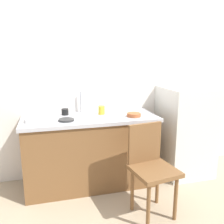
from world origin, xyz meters
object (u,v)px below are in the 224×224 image
Objects in this scene: refrigerator at (185,131)px; hotplate at (66,120)px; chair at (151,165)px; cup_black at (65,112)px; dish_tray at (40,118)px; cup_yellow at (102,110)px; terracotta_bowl at (134,115)px.

hotplate is at bearing -175.95° from refrigerator.
chair is 1.20m from cup_black.
dish_tray is at bearing -145.12° from cup_black.
cup_yellow is at bearing 9.35° from dish_tray.
chair is at bearing -32.88° from dish_tray.
cup_black is at bearing 169.30° from cup_yellow.
dish_tray is at bearing -179.10° from refrigerator.
cup_black is at bearing 34.88° from dish_tray.
hotplate is (0.28, -0.08, -0.02)m from dish_tray.
dish_tray is at bearing 163.77° from hotplate.
cup_yellow reaches higher than chair.
cup_yellow is at bearing -10.70° from cup_black.
hotplate is at bearing -91.70° from cup_black.
chair is (-0.78, -0.69, -0.07)m from refrigerator.
hotplate is (-1.53, -0.11, 0.28)m from refrigerator.
refrigerator reaches higher than cup_yellow.
cup_yellow is (-1.10, 0.09, 0.32)m from refrigerator.
refrigerator is 1.15m from cup_yellow.
refrigerator reaches higher than chair.
terracotta_bowl is at bearing 78.41° from chair.
terracotta_bowl is at bearing -20.34° from cup_black.
dish_tray is (-1.81, -0.03, 0.30)m from refrigerator.
terracotta_bowl is 0.82m from cup_black.
cup_black reaches higher than dish_tray.
dish_tray is 2.74× the size of cup_yellow.
chair is at bearing -68.09° from cup_yellow.
refrigerator is at bearing 8.60° from terracotta_bowl.
cup_yellow is at bearing 175.37° from refrigerator.
dish_tray reaches higher than terracotta_bowl.
dish_tray is at bearing -170.65° from cup_yellow.
dish_tray reaches higher than hotplate.
chair is at bearing -49.26° from cup_black.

